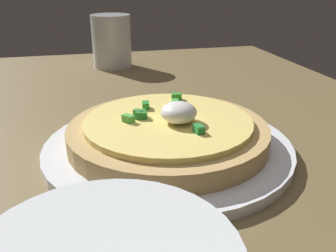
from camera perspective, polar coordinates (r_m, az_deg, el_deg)
name	(u,v)px	position (r cm, az deg, el deg)	size (l,w,h in cm)	color
dining_table	(174,132)	(50.28, 0.93, -0.87)	(100.58, 71.25, 2.05)	brown
plate	(168,147)	(42.34, 0.00, -3.22)	(27.97, 27.97, 1.15)	white
pizza	(168,131)	(41.50, 0.04, -0.77)	(22.43, 22.43, 5.08)	tan
cup_near	(112,44)	(81.31, -8.67, 12.41)	(8.24, 8.24, 10.90)	silver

